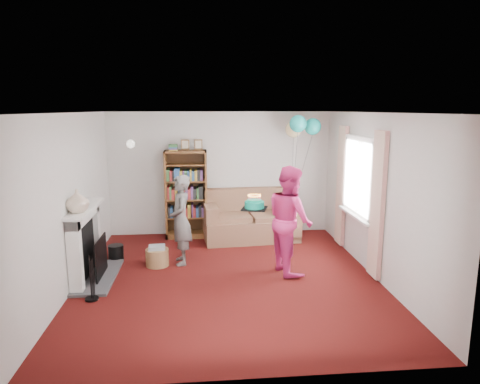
{
  "coord_description": "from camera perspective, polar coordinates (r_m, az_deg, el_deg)",
  "views": [
    {
      "loc": [
        -0.39,
        -6.17,
        2.55
      ],
      "look_at": [
        0.23,
        0.6,
        1.23
      ],
      "focal_mm": 32.0,
      "sensor_mm": 36.0,
      "label": 1
    }
  ],
  "objects": [
    {
      "name": "person_magenta",
      "position": [
        6.75,
        6.68,
        -3.65
      ],
      "size": [
        0.8,
        0.94,
        1.7
      ],
      "primitive_type": "imported",
      "rotation": [
        0.0,
        0.0,
        1.78
      ],
      "color": "#D12970",
      "rests_on": "ground"
    },
    {
      "name": "mantel_vase",
      "position": [
        6.38,
        -20.88,
        -1.11
      ],
      "size": [
        0.42,
        0.42,
        0.33
      ],
      "primitive_type": "imported",
      "rotation": [
        0.0,
        0.0,
        0.41
      ],
      "color": "beige",
      "rests_on": "fireplace"
    },
    {
      "name": "balloons",
      "position": [
        8.33,
        8.19,
        8.63
      ],
      "size": [
        0.65,
        0.7,
        1.76
      ],
      "color": "#3F3F3F",
      "rests_on": "ground"
    },
    {
      "name": "bookcase",
      "position": [
        8.64,
        -7.18,
        -0.32
      ],
      "size": [
        0.83,
        0.42,
        1.96
      ],
      "color": "#472B14",
      "rests_on": "ground"
    },
    {
      "name": "birthday_cake",
      "position": [
        6.58,
        1.93,
        -1.72
      ],
      "size": [
        0.36,
        0.36,
        0.22
      ],
      "rotation": [
        0.0,
        0.0,
        -0.3
      ],
      "color": "black",
      "rests_on": "ground"
    },
    {
      "name": "sofa",
      "position": [
        8.58,
        1.32,
        -3.8
      ],
      "size": [
        1.82,
        0.97,
        0.97
      ],
      "rotation": [
        0.0,
        0.0,
        0.08
      ],
      "color": "brown",
      "rests_on": "ground"
    },
    {
      "name": "window_bay",
      "position": [
        7.37,
        15.44,
        0.08
      ],
      "size": [
        0.14,
        2.02,
        2.2
      ],
      "color": "white",
      "rests_on": "ground"
    },
    {
      "name": "ceiling",
      "position": [
        6.18,
        -1.67,
        10.58
      ],
      "size": [
        4.5,
        5.0,
        0.01
      ],
      "primitive_type": "cube",
      "color": "white",
      "rests_on": "wall_back"
    },
    {
      "name": "wall_sconce",
      "position": [
        8.66,
        -14.38,
        6.24
      ],
      "size": [
        0.16,
        0.23,
        0.16
      ],
      "color": "gold",
      "rests_on": "ground"
    },
    {
      "name": "wall_right",
      "position": [
        6.84,
        17.65,
        -0.48
      ],
      "size": [
        0.02,
        5.0,
        2.5
      ],
      "primitive_type": "cube",
      "color": "silver",
      "rests_on": "ground"
    },
    {
      "name": "wicker_basket",
      "position": [
        7.27,
        -10.97,
        -8.45
      ],
      "size": [
        0.38,
        0.38,
        0.34
      ],
      "rotation": [
        0.0,
        0.0,
        0.08
      ],
      "color": "#9A7348",
      "rests_on": "ground"
    },
    {
      "name": "ground",
      "position": [
        6.68,
        -1.55,
        -11.43
      ],
      "size": [
        5.0,
        5.0,
        0.0
      ],
      "primitive_type": "plane",
      "color": "#380A08",
      "rests_on": "ground"
    },
    {
      "name": "wall_back",
      "position": [
        8.78,
        -2.67,
        2.49
      ],
      "size": [
        4.5,
        0.02,
        2.5
      ],
      "primitive_type": "cube",
      "color": "silver",
      "rests_on": "ground"
    },
    {
      "name": "wall_left",
      "position": [
        6.57,
        -21.68,
        -1.2
      ],
      "size": [
        0.02,
        5.0,
        2.5
      ],
      "primitive_type": "cube",
      "color": "silver",
      "rests_on": "ground"
    },
    {
      "name": "fireplace",
      "position": [
        6.89,
        -19.42,
        -6.86
      ],
      "size": [
        0.55,
        1.8,
        1.12
      ],
      "color": "#3F3F42",
      "rests_on": "ground"
    },
    {
      "name": "person_striped",
      "position": [
        7.15,
        -7.91,
        -3.71
      ],
      "size": [
        0.42,
        0.58,
        1.49
      ],
      "primitive_type": "imported",
      "rotation": [
        0.0,
        0.0,
        -1.45
      ],
      "color": "black",
      "rests_on": "ground"
    }
  ]
}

